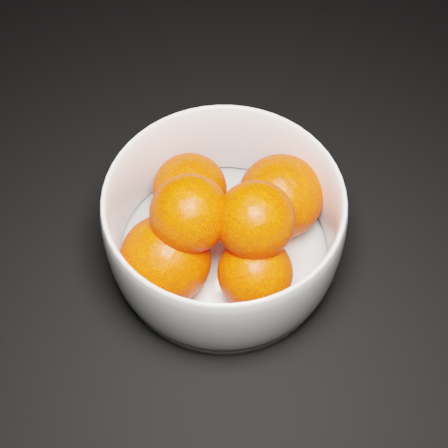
% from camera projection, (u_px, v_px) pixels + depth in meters
% --- Properties ---
extents(bowl, '(0.21, 0.21, 0.10)m').
position_uv_depth(bowl, '(224.00, 227.00, 0.56)').
color(bowl, silver).
rests_on(bowl, ground).
extents(orange_pile, '(0.16, 0.19, 0.12)m').
position_uv_depth(orange_pile, '(222.00, 224.00, 0.55)').
color(orange_pile, '#FA3000').
rests_on(orange_pile, bowl).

